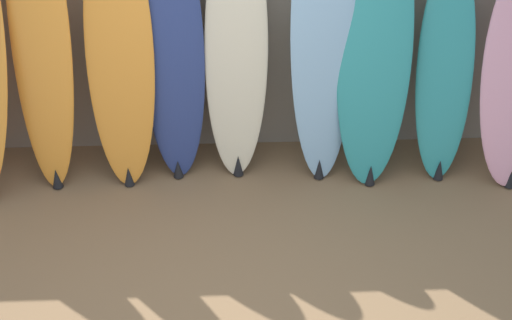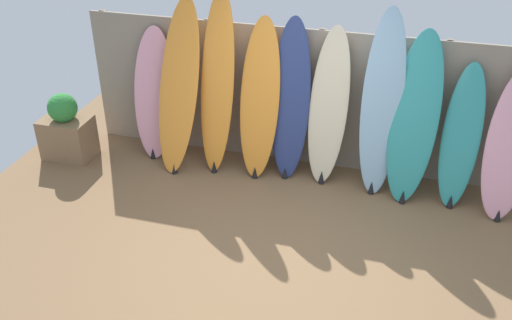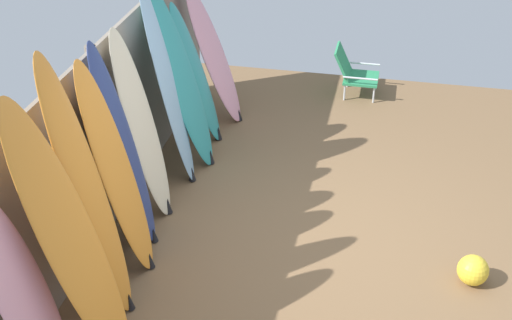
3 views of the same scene
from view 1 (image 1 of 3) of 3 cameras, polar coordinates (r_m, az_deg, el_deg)
ground at (r=4.41m, az=-3.41°, el=-12.56°), size 7.68×7.68×0.00m
fence_back at (r=5.55m, az=-3.50°, el=9.36°), size 6.08×0.11×1.80m
surfboard_orange_2 at (r=5.29m, az=-16.87°, el=9.24°), size 0.47×0.59×2.26m
surfboard_orange_3 at (r=5.23m, az=-10.84°, el=8.12°), size 0.50×0.53×1.97m
surfboard_navy_4 at (r=5.25m, az=-6.74°, el=8.72°), size 0.51×0.52×1.99m
surfboard_cream_5 at (r=5.26m, az=-1.59°, el=8.47°), size 0.51×0.51×1.91m
surfboard_skyblue_6 at (r=5.18m, az=5.37°, el=9.61°), size 0.51×0.50×2.19m
surfboard_teal_7 at (r=5.27m, az=9.48°, el=8.44°), size 0.60×0.70×1.97m
surfboard_teal_8 at (r=5.49m, az=14.87°, el=6.84°), size 0.46×0.60×1.64m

